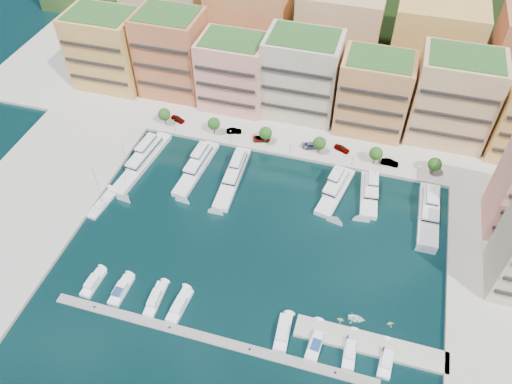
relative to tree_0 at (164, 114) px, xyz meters
The scene contains 54 objects.
ground 52.39m from the tree_0, 39.95° to the right, with size 400.00×400.00×0.00m, color black.
north_quay 49.34m from the tree_0, 35.47° to the left, with size 220.00×64.00×2.00m, color #9E998E.
west_quay 47.21m from the tree_0, 117.93° to the right, with size 34.00×76.00×2.00m, color #9E998E.
hillside 86.46m from the tree_0, 62.40° to the left, with size 240.00×40.00×58.00m, color #173616.
south_pontoon 73.65m from the tree_0, 59.77° to the right, with size 72.00×2.20×0.35m, color gray.
finger_pier 89.46m from the tree_0, 38.41° to the right, with size 32.00×5.00×2.00m, color #9E998E.
apartment_0 31.96m from the tree_0, 147.61° to the left, with size 22.00×16.50×24.80m.
apartment_1 21.20m from the tree_0, 102.21° to the left, with size 20.00×16.50×26.80m.
apartment_2 24.86m from the tree_0, 44.13° to the left, with size 20.00×15.50×22.80m.
apartment_3 43.22m from the tree_0, 25.95° to the left, with size 22.00×16.50×25.80m.
apartment_4 62.75m from the tree_0, 15.37° to the left, with size 20.00×15.50×23.80m.
apartment_5 84.60m from the tree_0, 12.71° to the left, with size 22.00×16.50×26.80m.
backblock_0 44.63m from the tree_0, 110.32° to the left, with size 26.00×18.00×30.00m, color beige.
backblock_1 44.63m from the tree_0, 69.68° to the left, with size 26.00×18.00×30.00m, color #DB9752.
backblock_2 61.58m from the tree_0, 41.99° to the left, with size 26.00×18.00×30.00m, color #E5AC79.
backblock_3 85.98m from the tree_0, 28.37° to the left, with size 26.00×18.00×30.00m, color #D89D4F.
tree_0 is the anchor object (origin of this frame).
tree_1 16.00m from the tree_0, ahead, with size 3.80×3.80×5.65m.
tree_2 32.00m from the tree_0, ahead, with size 3.80×3.80×5.65m.
tree_3 48.00m from the tree_0, ahead, with size 3.80×3.80×5.65m.
tree_4 64.00m from the tree_0, ahead, with size 3.80×3.80×5.65m.
tree_5 80.00m from the tree_0, ahead, with size 3.80×3.80×5.65m.
lamppost_0 4.70m from the tree_0, 29.90° to the right, with size 0.30×0.30×4.20m.
lamppost_1 22.14m from the tree_0, ahead, with size 0.30×0.30×4.20m.
lamppost_2 40.08m from the tree_0, ahead, with size 0.30×0.30×4.20m.
lamppost_3 58.05m from the tree_0, ahead, with size 0.30×0.30×4.20m.
lamppost_4 76.04m from the tree_0, ahead, with size 0.30×0.30×4.20m.
yacht_0 17.18m from the tree_0, 88.91° to the right, with size 7.18×27.18×7.30m.
yacht_1 22.38m from the tree_0, 43.04° to the right, with size 6.03×23.20×7.30m.
yacht_2 31.45m from the tree_0, 30.00° to the right, with size 5.08×24.41×7.30m.
yacht_4 57.06m from the tree_0, 13.52° to the right, with size 8.22×19.65×7.30m.
yacht_5 65.47m from the tree_0, 10.57° to the right, with size 6.12×16.73×7.30m.
yacht_6 81.39m from the tree_0, 10.32° to the right, with size 5.43×22.04×7.30m.
cruiser_0 58.63m from the tree_0, 83.35° to the right, with size 2.96×7.84×2.55m.
cruiser_1 59.88m from the tree_0, 76.61° to the right, with size 2.97×8.11×2.66m.
cruiser_2 62.37m from the tree_0, 69.00° to the right, with size 2.79×9.07×2.55m.
cruiser_3 64.70m from the tree_0, 64.15° to the right, with size 3.47×9.05×2.55m.
cruiser_6 77.94m from the tree_0, 48.28° to the right, with size 3.27×8.77×2.55m.
cruiser_7 82.91m from the tree_0, 44.58° to the right, with size 3.30×9.14×2.66m.
cruiser_8 88.13m from the tree_0, 41.30° to the right, with size 2.74×8.65×2.55m.
cruiser_9 93.87m from the tree_0, 38.27° to the right, with size 3.20×8.31×2.55m.
sailboat_2 24.44m from the tree_0, 92.08° to the right, with size 4.89×8.55×13.20m.
sailboat_1 35.56m from the tree_0, 95.29° to the right, with size 3.93×11.07×13.20m.
tender_3 88.73m from the tree_0, 33.92° to the right, with size 1.44×1.66×0.88m, color beige.
tender_2 83.42m from the tree_0, 37.16° to the right, with size 2.68×3.75×0.78m, color white.
tender_1 81.54m from the tree_0, 39.21° to the right, with size 1.38×1.60×0.84m, color beige.
car_0 4.95m from the tree_0, 39.49° to the left, with size 1.88×4.68×1.59m, color gray.
car_1 21.88m from the tree_0, ahead, with size 1.58×4.53×1.49m, color gray.
car_2 30.74m from the tree_0, ahead, with size 2.38×5.16×1.43m, color gray.
car_3 45.77m from the tree_0, ahead, with size 2.36×5.81×1.69m, color gray.
car_4 54.48m from the tree_0, ahead, with size 1.88×4.67×1.59m, color gray.
car_5 68.40m from the tree_0, ahead, with size 1.69×4.86×1.60m, color gray.
person_0 85.97m from the tree_0, 40.69° to the right, with size 0.68×0.45×1.87m, color #26284C.
person_1 91.96m from the tree_0, 37.82° to the right, with size 0.76×0.59×1.56m, color #452D29.
Camera 1 is at (20.57, -75.71, 98.07)m, focal length 35.00 mm.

